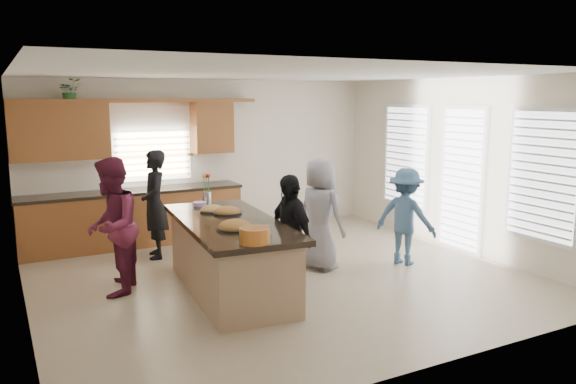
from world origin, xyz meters
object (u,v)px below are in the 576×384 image
island (230,258)px  woman_right_back (406,216)px  woman_left_back (155,204)px  woman_left_mid (112,227)px  woman_right_front (320,214)px  salad_bowl (255,235)px  woman_left_front (290,235)px

island → woman_right_back: 2.81m
woman_left_back → woman_left_mid: 1.65m
woman_left_back → woman_right_front: size_ratio=1.04×
salad_bowl → woman_left_mid: 2.16m
woman_left_front → woman_right_front: woman_right_front is taller
salad_bowl → woman_left_front: bearing=41.8°
salad_bowl → woman_left_back: bearing=94.5°
woman_right_back → woman_right_front: size_ratio=0.89×
woman_left_back → woman_right_back: bearing=66.3°
woman_left_front → woman_left_back: bearing=-159.9°
island → salad_bowl: 1.33m
woman_left_mid → woman_right_back: woman_left_mid is taller
salad_bowl → island: bearing=81.1°
woman_left_back → woman_right_front: woman_left_back is taller
woman_left_back → woman_left_front: size_ratio=1.09×
woman_left_front → woman_right_back: size_ratio=1.07×
island → woman_left_front: size_ratio=1.80×
island → woman_left_mid: size_ratio=1.59×
woman_left_front → woman_right_front: 1.19m
woman_left_mid → woman_right_back: (4.14, -0.71, -0.15)m
island → woman_left_mid: (-1.34, 0.63, 0.43)m
island → salad_bowl: (-0.18, -1.18, 0.59)m
salad_bowl → woman_left_mid: woman_left_mid is taller
salad_bowl → woman_left_back: size_ratio=0.20×
woman_left_front → woman_right_back: bearing=96.4°
woman_left_mid → woman_right_back: size_ratio=1.21×
woman_right_front → salad_bowl: bearing=114.1°
woman_left_mid → woman_right_front: woman_left_mid is taller
woman_right_front → woman_left_front: bearing=113.4°
salad_bowl → woman_right_front: (1.72, 1.50, -0.23)m
woman_left_back → woman_left_mid: (-0.91, -1.38, 0.03)m
woman_right_back → woman_right_front: bearing=45.3°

